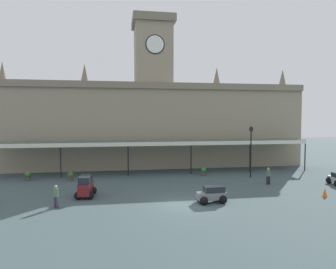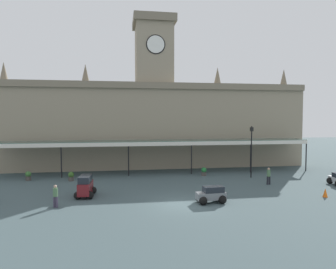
{
  "view_description": "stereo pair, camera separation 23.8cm",
  "coord_description": "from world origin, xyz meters",
  "px_view_note": "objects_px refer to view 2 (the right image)",
  "views": [
    {
      "loc": [
        -4.73,
        -22.17,
        6.54
      ],
      "look_at": [
        0.0,
        6.49,
        4.94
      ],
      "focal_mm": 32.45,
      "sensor_mm": 36.0,
      "label": 1
    },
    {
      "loc": [
        -4.49,
        -22.21,
        6.54
      ],
      "look_at": [
        0.0,
        6.49,
        4.94
      ],
      "focal_mm": 32.45,
      "sensor_mm": 36.0,
      "label": 2
    }
  ],
  "objects_px": {
    "planter_forecourt_centre": "(71,176)",
    "car_maroon_van": "(85,187)",
    "car_grey_estate": "(211,195)",
    "pedestrian_beside_cars": "(269,175)",
    "victorian_lamppost": "(251,146)",
    "pedestrian_near_entrance": "(55,195)",
    "planter_near_kerb": "(204,171)",
    "traffic_cone": "(325,193)",
    "planter_by_canopy": "(28,176)"
  },
  "relations": [
    {
      "from": "victorian_lamppost",
      "to": "planter_by_canopy",
      "type": "xyz_separation_m",
      "value": [
        -23.71,
        2.11,
        -2.97
      ]
    },
    {
      "from": "pedestrian_beside_cars",
      "to": "planter_by_canopy",
      "type": "xyz_separation_m",
      "value": [
        -23.89,
        5.76,
        -0.42
      ]
    },
    {
      "from": "planter_near_kerb",
      "to": "planter_by_canopy",
      "type": "distance_m",
      "value": 18.85
    },
    {
      "from": "car_maroon_van",
      "to": "planter_forecourt_centre",
      "type": "height_order",
      "value": "car_maroon_van"
    },
    {
      "from": "car_grey_estate",
      "to": "pedestrian_near_entrance",
      "type": "height_order",
      "value": "pedestrian_near_entrance"
    },
    {
      "from": "car_grey_estate",
      "to": "victorian_lamppost",
      "type": "height_order",
      "value": "victorian_lamppost"
    },
    {
      "from": "planter_by_canopy",
      "to": "planter_forecourt_centre",
      "type": "height_order",
      "value": "same"
    },
    {
      "from": "pedestrian_near_entrance",
      "to": "planter_near_kerb",
      "type": "height_order",
      "value": "pedestrian_near_entrance"
    },
    {
      "from": "car_maroon_van",
      "to": "pedestrian_beside_cars",
      "type": "xyz_separation_m",
      "value": [
        17.22,
        1.91,
        0.1
      ]
    },
    {
      "from": "victorian_lamppost",
      "to": "pedestrian_near_entrance",
      "type": "bearing_deg",
      "value": -155.99
    },
    {
      "from": "car_maroon_van",
      "to": "victorian_lamppost",
      "type": "bearing_deg",
      "value": 18.07
    },
    {
      "from": "planter_forecourt_centre",
      "to": "planter_by_canopy",
      "type": "bearing_deg",
      "value": 167.35
    },
    {
      "from": "traffic_cone",
      "to": "car_grey_estate",
      "type": "bearing_deg",
      "value": -179.07
    },
    {
      "from": "car_grey_estate",
      "to": "planter_forecourt_centre",
      "type": "height_order",
      "value": "car_grey_estate"
    },
    {
      "from": "car_maroon_van",
      "to": "car_grey_estate",
      "type": "bearing_deg",
      "value": -19.04
    },
    {
      "from": "planter_by_canopy",
      "to": "planter_forecourt_centre",
      "type": "distance_m",
      "value": 4.59
    },
    {
      "from": "pedestrian_near_entrance",
      "to": "pedestrian_beside_cars",
      "type": "relative_size",
      "value": 1.0
    },
    {
      "from": "pedestrian_near_entrance",
      "to": "planter_near_kerb",
      "type": "xyz_separation_m",
      "value": [
        13.99,
        10.1,
        -0.42
      ]
    },
    {
      "from": "traffic_cone",
      "to": "planter_by_canopy",
      "type": "relative_size",
      "value": 0.75
    },
    {
      "from": "pedestrian_near_entrance",
      "to": "traffic_cone",
      "type": "relative_size",
      "value": 2.31
    },
    {
      "from": "pedestrian_beside_cars",
      "to": "victorian_lamppost",
      "type": "height_order",
      "value": "victorian_lamppost"
    },
    {
      "from": "car_maroon_van",
      "to": "traffic_cone",
      "type": "bearing_deg",
      "value": -9.33
    },
    {
      "from": "pedestrian_near_entrance",
      "to": "planter_forecourt_centre",
      "type": "bearing_deg",
      "value": 92.3
    },
    {
      "from": "car_grey_estate",
      "to": "planter_by_canopy",
      "type": "relative_size",
      "value": 2.4
    },
    {
      "from": "car_maroon_van",
      "to": "planter_near_kerb",
      "type": "height_order",
      "value": "car_maroon_van"
    },
    {
      "from": "planter_near_kerb",
      "to": "planter_by_canopy",
      "type": "xyz_separation_m",
      "value": [
        -18.85,
        0.41,
        0.0
      ]
    },
    {
      "from": "car_grey_estate",
      "to": "pedestrian_near_entrance",
      "type": "xyz_separation_m",
      "value": [
        -11.6,
        0.54,
        0.34
      ]
    },
    {
      "from": "victorian_lamppost",
      "to": "car_grey_estate",
      "type": "bearing_deg",
      "value": -129.05
    },
    {
      "from": "traffic_cone",
      "to": "planter_by_canopy",
      "type": "distance_m",
      "value": 28.42
    },
    {
      "from": "pedestrian_near_entrance",
      "to": "victorian_lamppost",
      "type": "bearing_deg",
      "value": 24.01
    },
    {
      "from": "planter_forecourt_centre",
      "to": "victorian_lamppost",
      "type": "bearing_deg",
      "value": -3.28
    },
    {
      "from": "car_grey_estate",
      "to": "traffic_cone",
      "type": "bearing_deg",
      "value": 0.93
    },
    {
      "from": "traffic_cone",
      "to": "planter_forecourt_centre",
      "type": "bearing_deg",
      "value": 155.59
    },
    {
      "from": "victorian_lamppost",
      "to": "planter_forecourt_centre",
      "type": "bearing_deg",
      "value": 176.72
    },
    {
      "from": "car_maroon_van",
      "to": "planter_forecourt_centre",
      "type": "relative_size",
      "value": 2.55
    },
    {
      "from": "pedestrian_beside_cars",
      "to": "traffic_cone",
      "type": "xyz_separation_m",
      "value": [
        2.37,
        -5.12,
        -0.55
      ]
    },
    {
      "from": "car_grey_estate",
      "to": "planter_forecourt_centre",
      "type": "bearing_deg",
      "value": 140.03
    },
    {
      "from": "planter_forecourt_centre",
      "to": "car_maroon_van",
      "type": "bearing_deg",
      "value": -71.81
    },
    {
      "from": "car_maroon_van",
      "to": "pedestrian_near_entrance",
      "type": "bearing_deg",
      "value": -122.53
    },
    {
      "from": "car_maroon_van",
      "to": "planter_near_kerb",
      "type": "distance_m",
      "value": 14.18
    },
    {
      "from": "car_maroon_van",
      "to": "planter_near_kerb",
      "type": "relative_size",
      "value": 2.55
    },
    {
      "from": "pedestrian_beside_cars",
      "to": "planter_by_canopy",
      "type": "relative_size",
      "value": 1.74
    },
    {
      "from": "car_maroon_van",
      "to": "victorian_lamppost",
      "type": "distance_m",
      "value": 18.12
    },
    {
      "from": "planter_near_kerb",
      "to": "car_maroon_van",
      "type": "bearing_deg",
      "value": -149.19
    },
    {
      "from": "pedestrian_beside_cars",
      "to": "traffic_cone",
      "type": "relative_size",
      "value": 2.31
    },
    {
      "from": "planter_by_canopy",
      "to": "car_maroon_van",
      "type": "bearing_deg",
      "value": -48.99
    },
    {
      "from": "victorian_lamppost",
      "to": "traffic_cone",
      "type": "relative_size",
      "value": 7.82
    },
    {
      "from": "pedestrian_near_entrance",
      "to": "planter_by_canopy",
      "type": "xyz_separation_m",
      "value": [
        -4.86,
        10.5,
        -0.42
      ]
    },
    {
      "from": "pedestrian_near_entrance",
      "to": "planter_near_kerb",
      "type": "relative_size",
      "value": 1.74
    },
    {
      "from": "car_grey_estate",
      "to": "pedestrian_beside_cars",
      "type": "relative_size",
      "value": 1.38
    }
  ]
}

